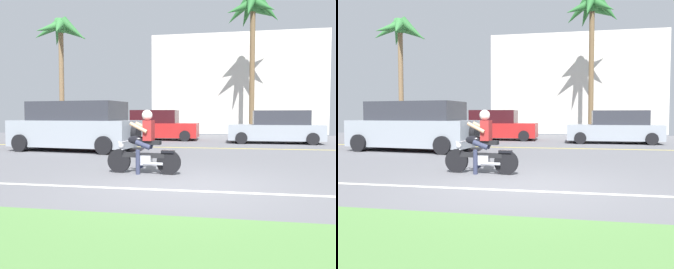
% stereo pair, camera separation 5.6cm
% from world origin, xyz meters
% --- Properties ---
extents(ground, '(56.00, 30.00, 0.04)m').
position_xyz_m(ground, '(0.00, 3.00, -0.02)').
color(ground, slate).
extents(lane_line_near, '(50.40, 0.12, 0.01)m').
position_xyz_m(lane_line_near, '(0.00, -0.42, 0.00)').
color(lane_line_near, silver).
rests_on(lane_line_near, ground).
extents(lane_line_far, '(50.40, 0.12, 0.01)m').
position_xyz_m(lane_line_far, '(0.00, 7.87, 0.00)').
color(lane_line_far, yellow).
rests_on(lane_line_far, ground).
extents(motorcyclist, '(1.76, 0.57, 1.47)m').
position_xyz_m(motorcyclist, '(-1.08, 1.24, 0.62)').
color(motorcyclist, black).
rests_on(motorcyclist, ground).
extents(suv_nearby, '(5.09, 2.66, 1.86)m').
position_xyz_m(suv_nearby, '(-4.96, 5.96, 0.91)').
color(suv_nearby, '#8C939E').
rests_on(suv_nearby, ground).
extents(parked_car_0, '(4.31, 2.24, 1.46)m').
position_xyz_m(parked_car_0, '(-7.91, 11.23, 0.69)').
color(parked_car_0, '#AD1E1E').
rests_on(parked_car_0, ground).
extents(parked_car_1, '(4.24, 2.06, 1.63)m').
position_xyz_m(parked_car_1, '(-3.14, 12.32, 0.76)').
color(parked_car_1, '#AD1E1E').
rests_on(parked_car_1, ground).
extents(parked_car_2, '(4.41, 2.06, 1.58)m').
position_xyz_m(parked_car_2, '(2.98, 11.12, 0.74)').
color(parked_car_2, '#8C939E').
rests_on(parked_car_2, ground).
extents(palm_tree_0, '(3.86, 3.65, 7.93)m').
position_xyz_m(palm_tree_0, '(-10.41, 15.27, 6.64)').
color(palm_tree_0, brown).
rests_on(palm_tree_0, ground).
extents(palm_tree_1, '(3.64, 3.61, 8.79)m').
position_xyz_m(palm_tree_1, '(2.04, 15.86, 7.46)').
color(palm_tree_1, brown).
rests_on(palm_tree_1, ground).
extents(motorcyclist_distant, '(1.42, 0.90, 1.35)m').
position_xyz_m(motorcyclist_distant, '(-8.45, 9.34, 0.57)').
color(motorcyclist_distant, black).
rests_on(motorcyclist_distant, ground).
extents(building_far, '(12.46, 4.00, 7.26)m').
position_xyz_m(building_far, '(1.16, 21.00, 3.63)').
color(building_far, beige).
rests_on(building_far, ground).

